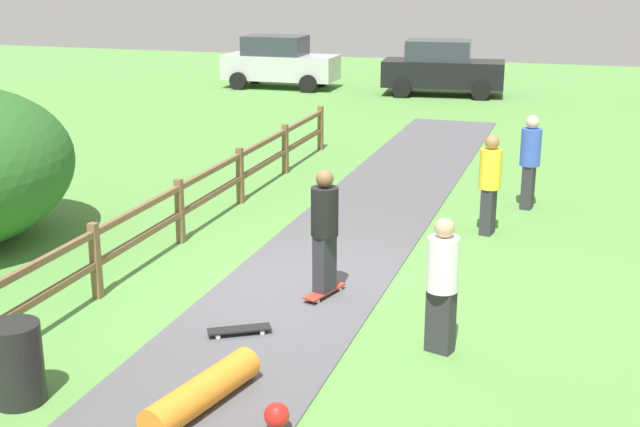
{
  "coord_description": "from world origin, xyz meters",
  "views": [
    {
      "loc": [
        3.77,
        -10.92,
        4.55
      ],
      "look_at": [
        0.13,
        0.43,
        1.0
      ],
      "focal_mm": 47.64,
      "sensor_mm": 36.0,
      "label": 1
    }
  ],
  "objects_px": {
    "skateboard_loose": "(239,329)",
    "parked_car_black": "(442,68)",
    "bystander_white": "(442,279)",
    "trash_bin": "(17,363)",
    "bystander_blue": "(530,157)",
    "bystander_yellow": "(490,180)",
    "parked_car_silver": "(279,62)",
    "skater_riding": "(325,227)",
    "skater_fallen": "(208,394)"
  },
  "relations": [
    {
      "from": "trash_bin",
      "to": "parked_car_silver",
      "type": "xyz_separation_m",
      "value": [
        -5.59,
        23.05,
        0.51
      ]
    },
    {
      "from": "skater_fallen",
      "to": "skateboard_loose",
      "type": "bearing_deg",
      "value": 102.99
    },
    {
      "from": "parked_car_black",
      "to": "skater_riding",
      "type": "bearing_deg",
      "value": -84.85
    },
    {
      "from": "parked_car_silver",
      "to": "skateboard_loose",
      "type": "bearing_deg",
      "value": -70.94
    },
    {
      "from": "bystander_yellow",
      "to": "bystander_blue",
      "type": "xyz_separation_m",
      "value": [
        0.53,
        1.85,
        0.03
      ]
    },
    {
      "from": "trash_bin",
      "to": "skater_fallen",
      "type": "height_order",
      "value": "trash_bin"
    },
    {
      "from": "skateboard_loose",
      "to": "bystander_yellow",
      "type": "bearing_deg",
      "value": 64.69
    },
    {
      "from": "trash_bin",
      "to": "parked_car_black",
      "type": "distance_m",
      "value": 23.06
    },
    {
      "from": "bystander_yellow",
      "to": "parked_car_black",
      "type": "xyz_separation_m",
      "value": [
        -3.55,
        15.59,
        -0.01
      ]
    },
    {
      "from": "skater_fallen",
      "to": "bystander_blue",
      "type": "bearing_deg",
      "value": 73.88
    },
    {
      "from": "bystander_blue",
      "to": "skateboard_loose",
      "type": "bearing_deg",
      "value": -112.97
    },
    {
      "from": "skateboard_loose",
      "to": "bystander_white",
      "type": "distance_m",
      "value": 2.65
    },
    {
      "from": "trash_bin",
      "to": "skateboard_loose",
      "type": "height_order",
      "value": "trash_bin"
    },
    {
      "from": "skater_riding",
      "to": "skater_fallen",
      "type": "bearing_deg",
      "value": -93.67
    },
    {
      "from": "skateboard_loose",
      "to": "parked_car_black",
      "type": "height_order",
      "value": "parked_car_black"
    },
    {
      "from": "parked_car_silver",
      "to": "skater_riding",
      "type": "bearing_deg",
      "value": -67.86
    },
    {
      "from": "skater_fallen",
      "to": "bystander_blue",
      "type": "relative_size",
      "value": 0.93
    },
    {
      "from": "bystander_blue",
      "to": "bystander_white",
      "type": "relative_size",
      "value": 1.06
    },
    {
      "from": "skateboard_loose",
      "to": "bystander_blue",
      "type": "height_order",
      "value": "bystander_blue"
    },
    {
      "from": "bystander_blue",
      "to": "bystander_white",
      "type": "height_order",
      "value": "bystander_blue"
    },
    {
      "from": "skater_fallen",
      "to": "parked_car_silver",
      "type": "bearing_deg",
      "value": 108.58
    },
    {
      "from": "bystander_white",
      "to": "bystander_yellow",
      "type": "bearing_deg",
      "value": 90.36
    },
    {
      "from": "bystander_yellow",
      "to": "skater_fallen",
      "type": "bearing_deg",
      "value": -106.17
    },
    {
      "from": "skateboard_loose",
      "to": "bystander_white",
      "type": "height_order",
      "value": "bystander_white"
    },
    {
      "from": "skater_riding",
      "to": "bystander_blue",
      "type": "relative_size",
      "value": 1.02
    },
    {
      "from": "skateboard_loose",
      "to": "parked_car_silver",
      "type": "bearing_deg",
      "value": 109.06
    },
    {
      "from": "bystander_blue",
      "to": "bystander_white",
      "type": "xyz_separation_m",
      "value": [
        -0.5,
        -6.7,
        -0.07
      ]
    },
    {
      "from": "bystander_blue",
      "to": "parked_car_black",
      "type": "relative_size",
      "value": 0.41
    },
    {
      "from": "bystander_blue",
      "to": "parked_car_silver",
      "type": "xyz_separation_m",
      "value": [
        -10.17,
        13.75,
        -0.04
      ]
    },
    {
      "from": "skater_riding",
      "to": "skateboard_loose",
      "type": "distance_m",
      "value": 1.94
    },
    {
      "from": "bystander_yellow",
      "to": "bystander_blue",
      "type": "height_order",
      "value": "bystander_blue"
    },
    {
      "from": "bystander_blue",
      "to": "skater_fallen",
      "type": "bearing_deg",
      "value": -106.12
    },
    {
      "from": "bystander_white",
      "to": "parked_car_silver",
      "type": "distance_m",
      "value": 22.62
    },
    {
      "from": "skater_riding",
      "to": "bystander_yellow",
      "type": "relative_size",
      "value": 1.05
    },
    {
      "from": "skater_riding",
      "to": "bystander_yellow",
      "type": "xyz_separation_m",
      "value": [
        1.82,
        3.64,
        -0.08
      ]
    },
    {
      "from": "bystander_yellow",
      "to": "bystander_blue",
      "type": "distance_m",
      "value": 1.92
    },
    {
      "from": "skater_fallen",
      "to": "bystander_yellow",
      "type": "distance_m",
      "value": 7.35
    },
    {
      "from": "skater_riding",
      "to": "skater_fallen",
      "type": "relative_size",
      "value": 1.09
    },
    {
      "from": "skateboard_loose",
      "to": "parked_car_silver",
      "type": "distance_m",
      "value": 22.01
    },
    {
      "from": "skater_riding",
      "to": "bystander_blue",
      "type": "height_order",
      "value": "skater_riding"
    },
    {
      "from": "skater_fallen",
      "to": "bystander_white",
      "type": "bearing_deg",
      "value": 46.35
    },
    {
      "from": "bystander_blue",
      "to": "parked_car_black",
      "type": "bearing_deg",
      "value": 106.53
    },
    {
      "from": "bystander_white",
      "to": "parked_car_black",
      "type": "xyz_separation_m",
      "value": [
        -3.58,
        20.45,
        0.03
      ]
    },
    {
      "from": "skater_riding",
      "to": "skater_fallen",
      "type": "distance_m",
      "value": 3.5
    },
    {
      "from": "trash_bin",
      "to": "skater_fallen",
      "type": "bearing_deg",
      "value": 12.15
    },
    {
      "from": "trash_bin",
      "to": "bystander_blue",
      "type": "xyz_separation_m",
      "value": [
        4.58,
        9.3,
        0.55
      ]
    },
    {
      "from": "bystander_yellow",
      "to": "trash_bin",
      "type": "bearing_deg",
      "value": -118.51
    },
    {
      "from": "trash_bin",
      "to": "bystander_blue",
      "type": "relative_size",
      "value": 0.5
    },
    {
      "from": "skateboard_loose",
      "to": "bystander_yellow",
      "type": "distance_m",
      "value": 5.82
    },
    {
      "from": "bystander_blue",
      "to": "parked_car_silver",
      "type": "bearing_deg",
      "value": 126.49
    }
  ]
}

